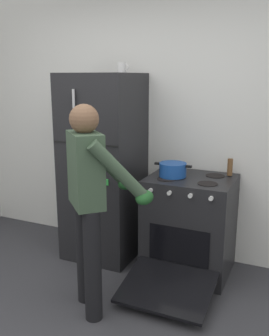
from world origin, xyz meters
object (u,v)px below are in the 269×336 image
refrigerator (104,167)px  stove_range (189,226)px  person_cook (91,192)px  pepper_mill (230,167)px  red_pot (173,170)px  coffee_mug (122,68)px

refrigerator → stove_range: refrigerator is taller
person_cook → pepper_mill: 1.36m
stove_range → pepper_mill: (0.30, 0.22, 0.54)m
refrigerator → red_pot: (0.73, -0.05, 0.06)m
red_pot → coffee_mug: coffee_mug is taller
stove_range → pepper_mill: size_ratio=7.85×
stove_range → coffee_mug: coffee_mug is taller
refrigerator → stove_range: (0.89, -0.02, -0.47)m
person_cook → red_pot: bearing=68.2°
pepper_mill → red_pot: bearing=-151.5°
person_cook → stove_range: bearing=60.4°
coffee_mug → pepper_mill: (1.01, 0.15, -0.88)m
refrigerator → coffee_mug: 0.97m
person_cook → coffee_mug: size_ratio=14.28×
pepper_mill → person_cook: bearing=-126.0°
refrigerator → red_pot: size_ratio=5.28×
stove_range → person_cook: size_ratio=0.76×
red_pot → coffee_mug: size_ratio=3.07×
stove_range → red_pot: bearing=-168.6°
person_cook → pepper_mill: (0.80, 1.10, 0.03)m
coffee_mug → pepper_mill: bearing=8.4°
red_pot → stove_range: bearing=11.4°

